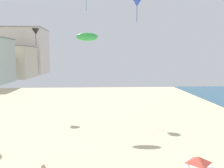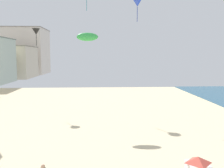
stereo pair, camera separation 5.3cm
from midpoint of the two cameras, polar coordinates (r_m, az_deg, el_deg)
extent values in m
cube|color=beige|center=(97.45, -22.33, 4.62)|extent=(16.01, 16.48, 11.14)
cube|color=gray|center=(97.48, -22.48, 7.97)|extent=(16.33, 16.81, 0.30)
cube|color=silver|center=(117.20, -19.04, 7.04)|extent=(16.98, 19.37, 19.57)
cube|color=gray|center=(117.78, -19.22, 11.88)|extent=(17.32, 19.76, 0.30)
sphere|color=tan|center=(15.69, -15.49, -17.77)|extent=(0.24, 0.24, 0.24)
pyramid|color=#D14C3D|center=(14.61, 19.30, -16.13)|extent=(1.10, 1.10, 0.35)
ellipsoid|color=green|center=(29.23, -5.63, 10.74)|extent=(2.48, 0.69, 0.96)
cylinder|color=teal|center=(39.45, -5.82, 17.69)|extent=(0.07, 0.07, 1.77)
cone|color=blue|center=(33.50, 5.90, 18.17)|extent=(1.32, 1.32, 1.08)
cylinder|color=#233995|center=(33.22, 5.87, 15.65)|extent=(0.07, 0.07, 1.91)
cone|color=black|center=(38.30, -17.01, 11.46)|extent=(1.10, 1.10, 0.90)
cylinder|color=black|center=(38.20, -16.95, 9.59)|extent=(0.06, 0.06, 1.60)
camera|label=1|loc=(0.03, -89.92, 0.01)|focal=39.77mm
camera|label=2|loc=(0.03, 90.08, -0.01)|focal=39.77mm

